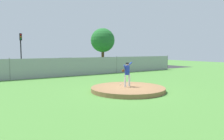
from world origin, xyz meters
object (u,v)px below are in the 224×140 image
Objects in this scene: parked_car_champagne at (43,66)px; traffic_cone_orange at (81,69)px; traffic_light_near at (21,46)px; pitcher_youth at (127,72)px; parked_car_charcoal at (109,64)px; parked_car_teal at (68,65)px; baseball at (121,84)px.

parked_car_champagne reaches higher than traffic_cone_orange.
traffic_cone_orange is 0.11× the size of traffic_light_near.
pitcher_youth is at bearing -103.26° from traffic_cone_orange.
parked_car_charcoal is 3.91m from traffic_cone_orange.
parked_car_champagne is (-1.65, 14.63, -0.48)m from pitcher_youth.
parked_car_champagne is 4.93m from traffic_light_near.
parked_car_teal is at bearing 84.89° from pitcher_youth.
parked_car_teal reaches higher than parked_car_champagne.
traffic_light_near is at bearing 100.54° from pitcher_youth.
traffic_cone_orange is at bearing 5.86° from parked_car_champagne.
parked_car_champagne reaches higher than baseball.
parked_car_teal reaches higher than baseball.
parked_car_teal is at bearing 84.97° from baseball.
parked_car_champagne is (-1.74, 13.73, 0.48)m from baseball.
parked_car_teal is at bearing -153.75° from traffic_cone_orange.
parked_car_teal reaches higher than traffic_cone_orange.
traffic_cone_orange is at bearing 76.74° from pitcher_youth.
parked_car_teal is 0.88× the size of traffic_light_near.
parked_car_charcoal is at bearing -0.22° from parked_car_teal.
baseball is (0.10, 0.89, -0.96)m from pitcher_youth.
pitcher_youth is 0.37× the size of parked_car_charcoal.
traffic_light_near is (-3.53, 17.55, 3.05)m from baseball.
pitcher_youth is 0.38× the size of parked_car_teal.
baseball is 0.02× the size of parked_car_champagne.
traffic_cone_orange is (5.22, 0.54, -0.53)m from parked_car_champagne.
baseball is at bearing -95.03° from parked_car_teal.
traffic_light_near reaches higher than parked_car_champagne.
pitcher_youth is 1.32m from baseball.
parked_car_champagne is (-2.90, 0.61, -0.06)m from parked_car_teal.
parked_car_teal is 2.65m from traffic_cone_orange.
traffic_light_near reaches higher than parked_car_charcoal.
parked_car_charcoal is at bearing -22.58° from traffic_light_near.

